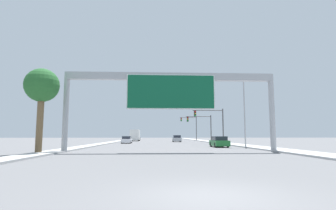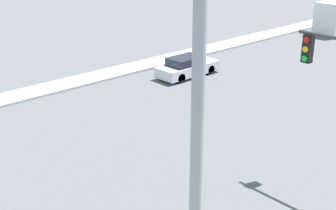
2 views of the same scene
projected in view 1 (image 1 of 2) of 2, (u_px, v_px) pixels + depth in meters
The scene contains 13 objects.
ground_plane at pixel (210, 196), 6.89m from camera, with size 300.00×300.00×0.00m, color slate.
sidewalk_right at pixel (205, 141), 66.97m from camera, with size 3.00×120.00×0.15m.
median_strip_left at pixel (119, 141), 65.94m from camera, with size 2.00×120.00×0.15m.
sign_gantry at pixel (171, 90), 25.32m from camera, with size 20.43×0.73×7.61m.
car_mid_left at pixel (127, 140), 50.31m from camera, with size 1.74×4.48×1.36m.
car_near_right at pixel (177, 139), 61.15m from camera, with size 1.87×4.44×1.54m.
car_far_center at pixel (219, 142), 34.75m from camera, with size 1.81×4.38×1.42m.
truck_box_primary at pixel (135, 135), 71.05m from camera, with size 2.32×8.38×3.01m.
traffic_light_near_intersection at pixel (213, 120), 45.48m from camera, with size 5.40×0.32×6.16m.
traffic_light_mid_block at pixel (202, 124), 55.37m from camera, with size 5.47×0.32×5.79m.
traffic_light_far_intersection at pixel (191, 124), 75.31m from camera, with size 4.85×0.32×6.90m.
palm_tree_foreground at pixel (42, 87), 22.80m from camera, with size 2.93×2.93×7.38m.
street_lamp_right at pixel (242, 104), 34.90m from camera, with size 2.38×0.28×9.78m.
Camera 1 is at (-1.45, -7.06, 1.59)m, focal length 28.00 mm.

